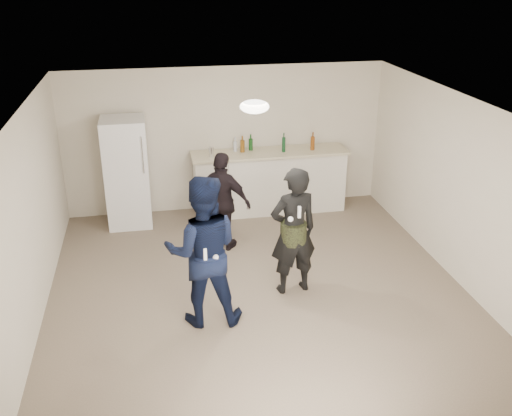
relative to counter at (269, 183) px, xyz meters
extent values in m
plane|color=#6B5B4C|center=(-0.71, -2.67, -0.53)|extent=(6.00, 6.00, 0.00)
plane|color=silver|center=(-0.71, -2.67, 1.98)|extent=(6.00, 6.00, 0.00)
plane|color=beige|center=(-0.71, 0.33, 0.72)|extent=(6.00, 0.00, 6.00)
plane|color=beige|center=(-0.71, -5.67, 0.72)|extent=(6.00, 0.00, 6.00)
plane|color=beige|center=(-3.46, -2.67, 0.72)|extent=(0.00, 6.00, 6.00)
plane|color=beige|center=(2.04, -2.67, 0.72)|extent=(0.00, 6.00, 6.00)
cube|color=silver|center=(0.00, 0.00, 0.00)|extent=(2.60, 0.56, 1.05)
cube|color=beige|center=(0.00, 0.00, 0.55)|extent=(2.68, 0.64, 0.04)
cube|color=white|center=(-2.41, -0.07, 0.38)|extent=(0.70, 0.70, 1.80)
cylinder|color=silver|center=(-2.13, -0.44, 0.78)|extent=(0.02, 0.02, 0.60)
ellipsoid|color=white|center=(-0.71, -2.37, 1.93)|extent=(0.36, 0.36, 0.16)
cylinder|color=silver|center=(-1.01, -0.09, 0.65)|extent=(0.08, 0.08, 0.17)
imported|color=#0F1B41|center=(-1.48, -3.13, 0.42)|extent=(0.99, 0.81, 1.88)
imported|color=black|center=(-0.26, -2.67, 0.34)|extent=(0.69, 0.51, 1.74)
cylinder|color=#303B1B|center=(-0.26, -2.67, 0.32)|extent=(0.34, 0.34, 0.28)
imported|color=black|center=(-0.99, -1.27, 0.24)|extent=(0.95, 0.81, 1.53)
cube|color=white|center=(-1.48, -3.41, 0.53)|extent=(0.04, 0.04, 0.15)
sphere|color=white|center=(-1.36, -3.38, 0.45)|extent=(0.07, 0.07, 0.07)
cube|color=silver|center=(-0.26, -2.92, 0.72)|extent=(0.04, 0.04, 0.15)
sphere|color=white|center=(-0.36, -2.89, 0.62)|extent=(0.07, 0.07, 0.07)
cylinder|color=silver|center=(-0.57, 0.14, 0.65)|extent=(0.07, 0.07, 0.17)
cylinder|color=#123F1E|center=(0.23, -0.05, 0.69)|extent=(0.06, 0.06, 0.25)
cylinder|color=#134416|center=(-0.30, 0.15, 0.66)|extent=(0.07, 0.07, 0.20)
cylinder|color=brown|center=(0.74, -0.03, 0.68)|extent=(0.07, 0.07, 0.23)
cylinder|color=brown|center=(-0.46, 0.07, 0.67)|extent=(0.08, 0.08, 0.20)
camera|label=1|loc=(-1.98, -9.08, 3.54)|focal=40.00mm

